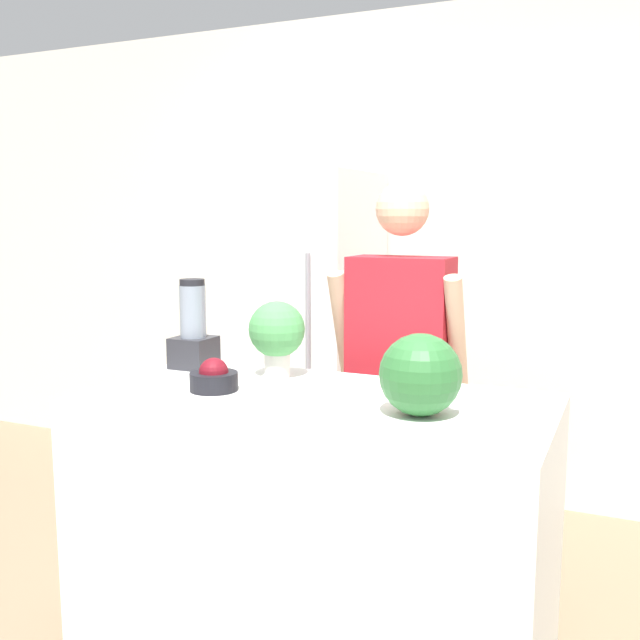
% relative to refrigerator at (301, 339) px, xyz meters
% --- Properties ---
extents(wall_back, '(8.00, 0.06, 2.60)m').
position_rel_refrigerator_xyz_m(wall_back, '(0.68, 0.40, 0.43)').
color(wall_back, silver).
rests_on(wall_back, ground_plane).
extents(counter_island, '(1.51, 0.78, 0.93)m').
position_rel_refrigerator_xyz_m(counter_island, '(0.68, -1.32, -0.40)').
color(counter_island, white).
rests_on(counter_island, ground_plane).
extents(refrigerator, '(0.71, 0.73, 1.74)m').
position_rel_refrigerator_xyz_m(refrigerator, '(0.00, 0.00, 0.00)').
color(refrigerator, white).
rests_on(refrigerator, ground_plane).
extents(person, '(0.55, 0.26, 1.65)m').
position_rel_refrigerator_xyz_m(person, '(0.74, -0.61, -0.02)').
color(person, '#333338').
rests_on(person, ground_plane).
extents(cutting_board, '(0.38, 0.23, 0.01)m').
position_rel_refrigerator_xyz_m(cutting_board, '(1.05, -1.44, 0.07)').
color(cutting_board, white).
rests_on(cutting_board, counter_island).
extents(watermelon, '(0.24, 0.24, 0.24)m').
position_rel_refrigerator_xyz_m(watermelon, '(1.07, -1.43, 0.19)').
color(watermelon, '#2D6B33').
rests_on(watermelon, cutting_board).
extents(bowl_cherries, '(0.16, 0.16, 0.11)m').
position_rel_refrigerator_xyz_m(bowl_cherries, '(0.33, -1.37, 0.10)').
color(bowl_cherries, black).
rests_on(bowl_cherries, counter_island).
extents(bowl_cream, '(0.16, 0.16, 0.08)m').
position_rel_refrigerator_xyz_m(bowl_cream, '(0.55, -1.38, 0.09)').
color(bowl_cream, beige).
rests_on(bowl_cream, counter_island).
extents(blender, '(0.15, 0.15, 0.35)m').
position_rel_refrigerator_xyz_m(blender, '(0.06, -1.08, 0.20)').
color(blender, '#28282D').
rests_on(blender, counter_island).
extents(potted_plant, '(0.21, 0.21, 0.28)m').
position_rel_refrigerator_xyz_m(potted_plant, '(0.43, -1.10, 0.23)').
color(potted_plant, beige).
rests_on(potted_plant, counter_island).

